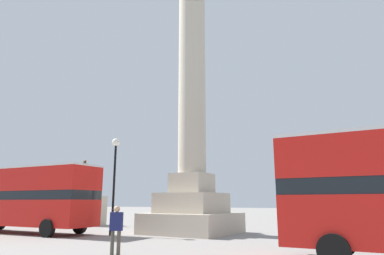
# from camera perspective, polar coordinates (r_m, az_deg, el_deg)

# --- Properties ---
(ground_plane) EXTENTS (200.00, 200.00, 0.00)m
(ground_plane) POSITION_cam_1_polar(r_m,az_deg,el_deg) (22.71, 0.00, -17.25)
(ground_plane) COLOR gray
(monument_column) EXTENTS (5.17, 5.17, 24.41)m
(monument_column) POSITION_cam_1_polar(r_m,az_deg,el_deg) (23.54, 0.00, 3.62)
(monument_column) COLOR #BCB29E
(monument_column) RESTS_ON ground_plane
(bus_a) EXTENTS (11.24, 3.47, 4.18)m
(bus_a) POSITION_cam_1_polar(r_m,az_deg,el_deg) (25.52, -26.24, -10.25)
(bus_a) COLOR red
(bus_a) RESTS_ON ground_plane
(equestrian_statue) EXTENTS (3.82, 2.94, 5.68)m
(equestrian_statue) POSITION_cam_1_polar(r_m,az_deg,el_deg) (32.31, -17.87, -12.55)
(equestrian_statue) COLOR #BCB29E
(equestrian_statue) RESTS_ON ground_plane
(street_lamp) EXTENTS (0.49, 0.49, 5.90)m
(street_lamp) POSITION_cam_1_polar(r_m,az_deg,el_deg) (21.95, -12.79, -7.48)
(street_lamp) COLOR black
(street_lamp) RESTS_ON ground_plane
(pedestrian_near_lamp) EXTENTS (0.51, 0.35, 1.80)m
(pedestrian_near_lamp) POSITION_cam_1_polar(r_m,az_deg,el_deg) (13.88, -12.52, -15.81)
(pedestrian_near_lamp) COLOR #4C473D
(pedestrian_near_lamp) RESTS_ON ground_plane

